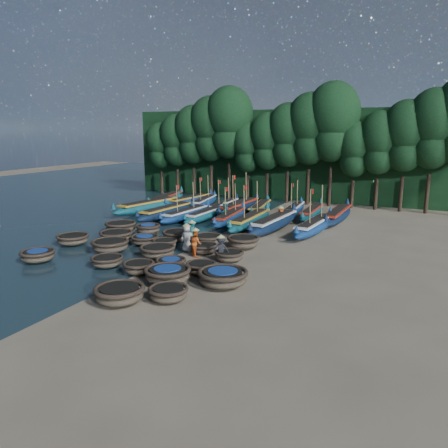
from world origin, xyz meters
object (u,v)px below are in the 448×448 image
at_px(coracle_8, 168,274).
at_px(coracle_11, 110,245).
at_px(long_boat_11, 204,202).
at_px(long_boat_13, 239,207).
at_px(long_boat_3, 186,214).
at_px(long_boat_15, 293,210).
at_px(coracle_18, 204,248).
at_px(long_boat_5, 230,217).
at_px(coracle_19, 229,255).
at_px(fisherman_6, 281,216).
at_px(coracle_12, 157,251).
at_px(long_boat_10, 190,200).
at_px(long_boat_6, 250,220).
at_px(coracle_15, 116,236).
at_px(long_boat_12, 223,206).
at_px(coracle_16, 145,239).
at_px(long_boat_17, 337,215).
at_px(coracle_7, 139,267).
at_px(coracle_22, 178,235).
at_px(long_boat_14, 260,208).
at_px(coracle_23, 208,240).
at_px(coracle_17, 165,244).
at_px(fisherman_5, 225,212).
at_px(coracle_6, 107,261).
at_px(coracle_13, 171,263).
at_px(fisherman_0, 187,237).
at_px(long_boat_4, 206,215).
at_px(long_boat_16, 312,212).
at_px(coracle_4, 168,293).
at_px(coracle_5, 38,255).
at_px(coracle_14, 201,267).
at_px(coracle_24, 243,242).
at_px(fisherman_1, 192,233).
at_px(long_boat_7, 274,223).
at_px(long_boat_1, 149,206).
at_px(long_boat_8, 315,226).
at_px(fisherman_2, 196,242).
at_px(coracle_10, 73,239).
at_px(long_boat_2, 168,212).
at_px(coracle_21, 148,228).
at_px(coracle_3, 119,294).
at_px(fisherman_3, 221,249).

relative_size(coracle_8, coracle_11, 1.15).
height_order(long_boat_11, long_boat_13, long_boat_13).
relative_size(long_boat_3, long_boat_15, 1.02).
bearing_deg(coracle_18, long_boat_5, 104.82).
distance_m(coracle_8, coracle_19, 5.04).
distance_m(long_boat_15, fisherman_6, 4.70).
distance_m(coracle_12, long_boat_10, 19.20).
bearing_deg(long_boat_6, coracle_15, -129.12).
distance_m(long_boat_5, long_boat_12, 5.69).
distance_m(coracle_16, long_boat_17, 17.16).
relative_size(coracle_7, coracle_19, 0.95).
distance_m(coracle_22, long_boat_14, 12.55).
bearing_deg(coracle_23, long_boat_11, 119.26).
relative_size(coracle_17, long_boat_12, 0.22).
relative_size(long_boat_13, fisherman_5, 4.74).
bearing_deg(long_boat_17, fisherman_6, -136.04).
relative_size(coracle_6, fisherman_5, 1.03).
xyz_separation_m(coracle_13, long_boat_6, (-0.10, 12.16, 0.20)).
bearing_deg(coracle_17, long_boat_15, 73.88).
relative_size(coracle_8, fisherman_0, 1.48).
bearing_deg(long_boat_4, long_boat_16, 32.92).
relative_size(coracle_12, long_boat_6, 0.27).
distance_m(coracle_4, coracle_5, 10.64).
bearing_deg(long_boat_3, coracle_12, -64.36).
bearing_deg(long_boat_15, coracle_14, -93.46).
height_order(coracle_24, fisherman_1, fisherman_1).
xyz_separation_m(coracle_23, long_boat_11, (-7.52, 13.41, 0.07)).
bearing_deg(long_boat_7, coracle_15, -133.15).
relative_size(coracle_4, long_boat_1, 0.21).
distance_m(long_boat_8, fisherman_2, 10.79).
xyz_separation_m(fisherman_1, fisherman_2, (1.41, -2.03, -0.03)).
bearing_deg(coracle_10, long_boat_13, 69.64).
bearing_deg(coracle_23, coracle_24, 9.23).
bearing_deg(long_boat_17, long_boat_4, -156.75).
relative_size(coracle_13, long_boat_1, 0.21).
bearing_deg(long_boat_3, long_boat_15, 40.75).
bearing_deg(coracle_4, fisherman_2, 109.40).
bearing_deg(long_boat_10, long_boat_4, -40.04).
height_order(coracle_7, fisherman_2, fisherman_2).
height_order(coracle_6, long_boat_2, long_boat_2).
distance_m(coracle_7, long_boat_7, 13.81).
xyz_separation_m(coracle_17, long_boat_8, (7.87, 8.91, 0.19)).
relative_size(coracle_11, coracle_12, 1.09).
relative_size(coracle_21, long_boat_1, 0.25).
xyz_separation_m(coracle_3, long_boat_14, (-2.07, 23.37, 0.05)).
xyz_separation_m(long_boat_4, long_boat_10, (-5.16, 6.01, 0.02)).
bearing_deg(fisherman_3, fisherman_0, 127.34).
bearing_deg(coracle_16, coracle_19, -8.13).
relative_size(coracle_5, coracle_15, 0.85).
bearing_deg(coracle_3, coracle_24, 82.92).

